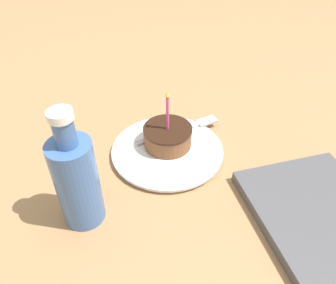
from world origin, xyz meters
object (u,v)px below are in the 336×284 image
at_px(cake_slice, 168,136).
at_px(fork, 183,129).
at_px(plate, 168,152).
at_px(bottle, 77,180).
at_px(marble_board, 333,232).

height_order(cake_slice, fork, cake_slice).
relative_size(plate, cake_slice, 1.82).
bearing_deg(bottle, cake_slice, 125.46).
bearing_deg(plate, marble_board, 38.00).
distance_m(plate, bottle, 0.22).
relative_size(fork, marble_board, 0.62).
xyz_separation_m(cake_slice, fork, (-0.04, 0.05, -0.02)).
distance_m(cake_slice, bottle, 0.22).
bearing_deg(fork, cake_slice, -49.94).
height_order(fork, marble_board, marble_board).
bearing_deg(plate, bottle, -57.80).
bearing_deg(cake_slice, marble_board, 35.68).
relative_size(plate, marble_board, 0.73).
distance_m(cake_slice, marble_board, 0.33).
height_order(plate, marble_board, marble_board).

